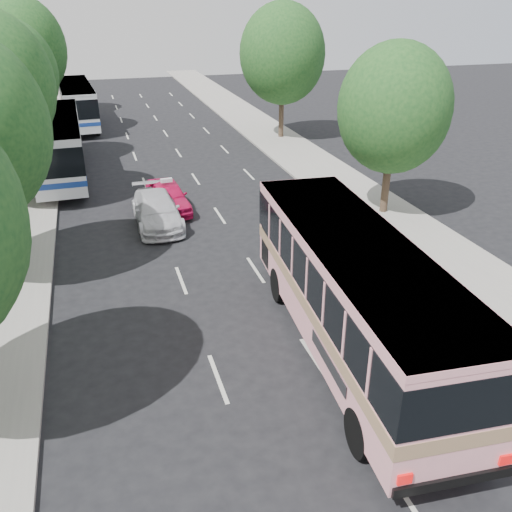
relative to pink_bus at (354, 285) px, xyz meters
name	(u,v)px	position (x,y,z in m)	size (l,w,h in m)	color
ground	(262,329)	(-2.14, 1.84, -2.24)	(120.00, 120.00, 0.00)	black
sidewalk_left	(25,172)	(-10.64, 21.84, -2.16)	(4.00, 90.00, 0.15)	#9E998E
sidewalk_right	(293,151)	(6.36, 21.84, -2.18)	(4.00, 90.00, 0.12)	#9E998E
tree_left_d	(10,71)	(-10.66, 23.78, 3.40)	(5.52, 5.52, 8.60)	#38281E
tree_left_e	(21,45)	(-10.56, 31.78, 4.20)	(6.30, 6.30, 9.82)	#38281E
tree_left_f	(27,43)	(-10.76, 39.78, 3.77)	(5.88, 5.88, 9.16)	#38281E
tree_right_near	(397,104)	(6.64, 9.78, 2.97)	(5.10, 5.10, 7.95)	#38281E
tree_right_far	(284,50)	(6.94, 25.78, 3.89)	(6.00, 6.00, 9.35)	#38281E
pink_bus	(354,285)	(0.00, 0.00, 0.00)	(3.66, 11.43, 3.59)	#FBA2AD
pink_taxi	(168,196)	(-3.39, 13.29, -1.51)	(1.70, 4.23, 1.44)	#DA1352
white_pickup	(157,210)	(-4.14, 11.56, -1.53)	(1.99, 4.89, 1.42)	silver
tour_coach_front	(58,141)	(-8.44, 20.52, -0.15)	(2.75, 11.62, 3.46)	white
tour_coach_rear	(77,101)	(-7.38, 34.43, -0.26)	(3.04, 11.11, 3.29)	silver
taxi_roof_sign	(166,180)	(-3.39, 13.29, -0.70)	(0.55, 0.18, 0.18)	silver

